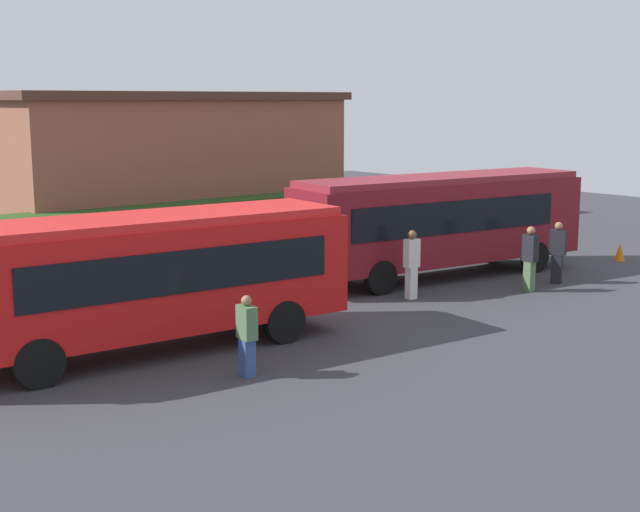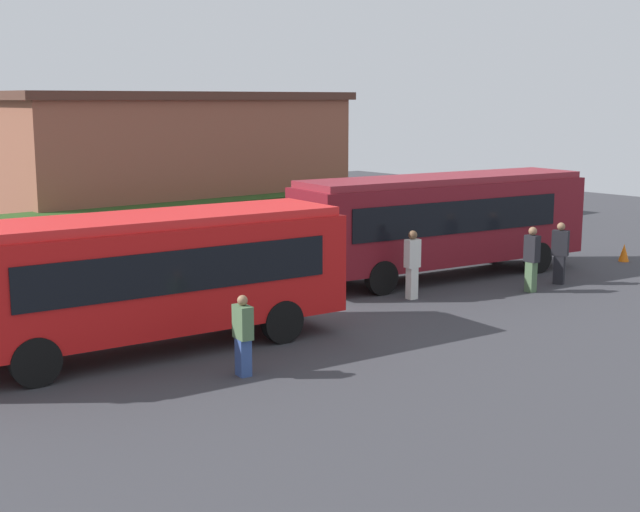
{
  "view_description": "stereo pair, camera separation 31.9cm",
  "coord_description": "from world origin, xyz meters",
  "px_view_note": "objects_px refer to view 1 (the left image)",
  "views": [
    {
      "loc": [
        -14.14,
        -18.37,
        5.52
      ],
      "look_at": [
        0.76,
        -0.95,
        1.41
      ],
      "focal_mm": 49.35,
      "sensor_mm": 36.0,
      "label": 1
    },
    {
      "loc": [
        -13.9,
        -18.58,
        5.52
      ],
      "look_at": [
        0.76,
        -0.95,
        1.41
      ],
      "focal_mm": 49.35,
      "sensor_mm": 36.0,
      "label": 2
    }
  ],
  "objects_px": {
    "person_far": "(558,251)",
    "traffic_cone": "(620,252)",
    "person_left": "(247,334)",
    "bus_red": "(148,274)",
    "bus_maroon": "(441,219)",
    "person_right": "(530,257)",
    "person_center": "(412,262)"
  },
  "relations": [
    {
      "from": "bus_maroon",
      "to": "person_right",
      "type": "xyz_separation_m",
      "value": [
        0.4,
        -3.09,
        -0.82
      ]
    },
    {
      "from": "person_left",
      "to": "traffic_cone",
      "type": "height_order",
      "value": "person_left"
    },
    {
      "from": "person_left",
      "to": "bus_red",
      "type": "bearing_deg",
      "value": 110.2
    },
    {
      "from": "person_center",
      "to": "traffic_cone",
      "type": "bearing_deg",
      "value": -88.19
    },
    {
      "from": "person_center",
      "to": "person_far",
      "type": "bearing_deg",
      "value": -100.88
    },
    {
      "from": "bus_red",
      "to": "person_far",
      "type": "bearing_deg",
      "value": 178.97
    },
    {
      "from": "person_left",
      "to": "person_center",
      "type": "xyz_separation_m",
      "value": [
        7.57,
        2.68,
        0.17
      ]
    },
    {
      "from": "person_center",
      "to": "person_right",
      "type": "relative_size",
      "value": 1.02
    },
    {
      "from": "person_left",
      "to": "person_center",
      "type": "bearing_deg",
      "value": 27.88
    },
    {
      "from": "person_left",
      "to": "person_center",
      "type": "height_order",
      "value": "person_center"
    },
    {
      "from": "bus_red",
      "to": "person_right",
      "type": "xyz_separation_m",
      "value": [
        11.47,
        -1.72,
        -0.74
      ]
    },
    {
      "from": "bus_maroon",
      "to": "person_center",
      "type": "height_order",
      "value": "bus_maroon"
    },
    {
      "from": "person_center",
      "to": "traffic_cone",
      "type": "distance_m",
      "value": 9.8
    },
    {
      "from": "person_far",
      "to": "traffic_cone",
      "type": "distance_m",
      "value": 5.0
    },
    {
      "from": "person_far",
      "to": "traffic_cone",
      "type": "bearing_deg",
      "value": 167.4
    },
    {
      "from": "bus_red",
      "to": "person_far",
      "type": "relative_size",
      "value": 4.98
    },
    {
      "from": "person_left",
      "to": "traffic_cone",
      "type": "bearing_deg",
      "value": 15.18
    },
    {
      "from": "bus_maroon",
      "to": "person_far",
      "type": "xyz_separation_m",
      "value": [
        1.96,
        -2.96,
        -0.84
      ]
    },
    {
      "from": "person_right",
      "to": "traffic_cone",
      "type": "height_order",
      "value": "person_right"
    },
    {
      "from": "bus_red",
      "to": "bus_maroon",
      "type": "bearing_deg",
      "value": -167.02
    },
    {
      "from": "bus_maroon",
      "to": "traffic_cone",
      "type": "relative_size",
      "value": 16.98
    },
    {
      "from": "person_center",
      "to": "person_right",
      "type": "bearing_deg",
      "value": -109.85
    },
    {
      "from": "bus_maroon",
      "to": "person_far",
      "type": "bearing_deg",
      "value": -48.34
    },
    {
      "from": "bus_red",
      "to": "person_left",
      "type": "bearing_deg",
      "value": 107.7
    },
    {
      "from": "person_left",
      "to": "person_far",
      "type": "height_order",
      "value": "person_far"
    },
    {
      "from": "bus_maroon",
      "to": "bus_red",
      "type": "bearing_deg",
      "value": -164.74
    },
    {
      "from": "bus_red",
      "to": "person_center",
      "type": "bearing_deg",
      "value": -175.22
    },
    {
      "from": "person_left",
      "to": "person_far",
      "type": "relative_size",
      "value": 0.89
    },
    {
      "from": "person_left",
      "to": "traffic_cone",
      "type": "relative_size",
      "value": 2.78
    },
    {
      "from": "bus_red",
      "to": "person_left",
      "type": "relative_size",
      "value": 5.59
    },
    {
      "from": "traffic_cone",
      "to": "person_left",
      "type": "bearing_deg",
      "value": -173.21
    },
    {
      "from": "bus_red",
      "to": "traffic_cone",
      "type": "relative_size",
      "value": 15.55
    }
  ]
}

